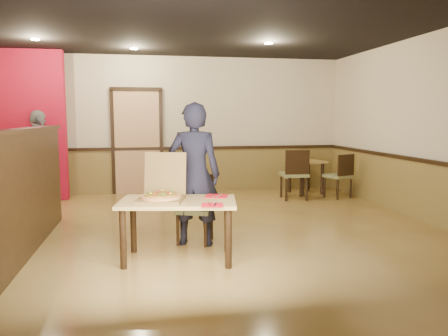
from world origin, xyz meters
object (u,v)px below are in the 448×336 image
object	(u,v)px
side_table	(306,169)
diner	(194,175)
diner_chair	(196,205)
side_chair_right	(340,174)
main_table	(178,210)
passerby	(39,157)
pizza_box	(162,194)
side_chair_left	(295,172)
condiment	(301,157)

from	to	relation	value
side_table	diner	bearing A→B (deg)	-129.72
diner_chair	side_chair_right	bearing A→B (deg)	59.39
main_table	diner_chair	size ratio (longest dim) A/B	1.60
side_table	passerby	world-z (taller)	passerby
side_table	diner_chair	bearing A→B (deg)	-130.58
main_table	diner_chair	world-z (taller)	diner_chair
main_table	pizza_box	distance (m)	0.24
side_table	pizza_box	world-z (taller)	pizza_box
side_table	pizza_box	size ratio (longest dim) A/B	1.18
diner	pizza_box	world-z (taller)	diner
diner_chair	pizza_box	world-z (taller)	pizza_box
diner_chair	side_table	bearing A→B (deg)	70.46
diner_chair	pizza_box	bearing A→B (deg)	-103.34
diner_chair	side_chair_left	bearing A→B (deg)	69.42
diner_chair	condiment	bearing A→B (deg)	71.97
diner_chair	main_table	bearing A→B (deg)	-90.94
main_table	side_chair_left	size ratio (longest dim) A/B	1.41
diner_chair	side_chair_right	world-z (taller)	side_chair_right
side_chair_right	side_chair_left	bearing A→B (deg)	-20.24
side_chair_right	pizza_box	world-z (taller)	pizza_box
condiment	side_chair_right	bearing A→B (deg)	-48.60
diner_chair	condiment	world-z (taller)	diner_chair
side_chair_right	diner	distance (m)	4.07
side_chair_right	side_table	xyz separation A→B (m)	(-0.47, 0.61, 0.04)
side_chair_left	diner_chair	bearing A→B (deg)	51.98
side_chair_right	pizza_box	bearing A→B (deg)	20.31
side_chair_left	pizza_box	distance (m)	4.06
side_table	condiment	bearing A→B (deg)	157.40
pizza_box	condiment	size ratio (longest dim) A/B	4.84
main_table	passerby	world-z (taller)	passerby
side_chair_left	condiment	distance (m)	0.78
side_chair_left	pizza_box	bearing A→B (deg)	53.41
main_table	side_table	distance (m)	4.73
main_table	side_chair_right	bearing A→B (deg)	52.37
main_table	pizza_box	size ratio (longest dim) A/B	2.07
side_chair_right	diner	size ratio (longest dim) A/B	0.49
diner	passerby	bearing A→B (deg)	-35.19
main_table	condiment	size ratio (longest dim) A/B	10.02
side_table	diner	distance (m)	4.16
passerby	diner_chair	bearing A→B (deg)	-145.95
side_chair_left	diner	size ratio (longest dim) A/B	0.55
diner_chair	condiment	distance (m)	4.00
main_table	side_chair_left	distance (m)	3.96
diner	diner_chair	bearing A→B (deg)	-88.76
side_chair_left	diner	distance (m)	3.40
diner	side_table	bearing A→B (deg)	-113.95
diner_chair	side_table	xyz separation A→B (m)	(2.61, 3.05, 0.05)
side_chair_left	passerby	distance (m)	4.71
side_table	passerby	xyz separation A→B (m)	(-5.12, -0.14, 0.34)
side_chair_left	condiment	world-z (taller)	side_chair_left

